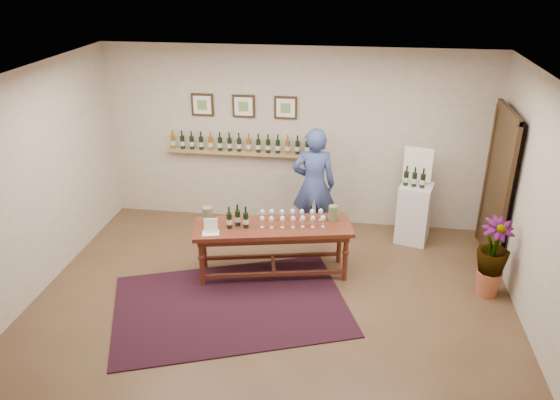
# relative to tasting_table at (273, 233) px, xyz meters

# --- Properties ---
(ground) EXTENTS (6.00, 6.00, 0.00)m
(ground) POSITION_rel_tasting_table_xyz_m (0.09, -0.78, -0.62)
(ground) COLOR #503723
(ground) RESTS_ON ground
(room_shell) EXTENTS (6.00, 6.00, 6.00)m
(room_shell) POSITION_rel_tasting_table_xyz_m (2.20, 1.07, 0.50)
(room_shell) COLOR beige
(room_shell) RESTS_ON ground
(rug) EXTENTS (3.31, 2.75, 0.02)m
(rug) POSITION_rel_tasting_table_xyz_m (-0.41, -0.83, -0.62)
(rug) COLOR #410F0B
(rug) RESTS_ON ground
(tasting_table) EXTENTS (2.17, 1.08, 0.74)m
(tasting_table) POSITION_rel_tasting_table_xyz_m (0.00, 0.00, 0.00)
(tasting_table) COLOR #4E2813
(tasting_table) RESTS_ON ground
(table_glasses) EXTENTS (1.26, 0.48, 0.17)m
(table_glasses) POSITION_rel_tasting_table_xyz_m (0.24, 0.08, 0.20)
(table_glasses) COLOR white
(table_glasses) RESTS_ON tasting_table
(table_bottles) EXTENTS (0.27, 0.19, 0.27)m
(table_bottles) POSITION_rel_tasting_table_xyz_m (-0.45, -0.09, 0.24)
(table_bottles) COLOR black
(table_bottles) RESTS_ON tasting_table
(pitcher_left) EXTENTS (0.18, 0.18, 0.24)m
(pitcher_left) POSITION_rel_tasting_table_xyz_m (-0.86, -0.08, 0.23)
(pitcher_left) COLOR #636C43
(pitcher_left) RESTS_ON tasting_table
(pitcher_right) EXTENTS (0.16, 0.16, 0.22)m
(pitcher_right) POSITION_rel_tasting_table_xyz_m (0.77, 0.25, 0.22)
(pitcher_right) COLOR #636C43
(pitcher_right) RESTS_ON tasting_table
(menu_card) EXTENTS (0.24, 0.20, 0.19)m
(menu_card) POSITION_rel_tasting_table_xyz_m (-0.76, -0.31, 0.21)
(menu_card) COLOR white
(menu_card) RESTS_ON tasting_table
(display_pedestal) EXTENTS (0.56, 0.56, 0.91)m
(display_pedestal) POSITION_rel_tasting_table_xyz_m (1.95, 1.25, -0.17)
(display_pedestal) COLOR silver
(display_pedestal) RESTS_ON ground
(pedestal_bottles) EXTENTS (0.34, 0.17, 0.32)m
(pedestal_bottles) POSITION_rel_tasting_table_xyz_m (1.90, 1.20, 0.45)
(pedestal_bottles) COLOR black
(pedestal_bottles) RESTS_ON display_pedestal
(info_sign) EXTENTS (0.41, 0.13, 0.57)m
(info_sign) POSITION_rel_tasting_table_xyz_m (1.94, 1.35, 0.57)
(info_sign) COLOR white
(info_sign) RESTS_ON display_pedestal
(potted_plant) EXTENTS (0.55, 0.55, 0.92)m
(potted_plant) POSITION_rel_tasting_table_xyz_m (2.79, -0.11, -0.09)
(potted_plant) COLOR #AD5639
(potted_plant) RESTS_ON ground
(person) EXTENTS (0.69, 0.50, 1.76)m
(person) POSITION_rel_tasting_table_xyz_m (0.44, 1.10, 0.26)
(person) COLOR #374982
(person) RESTS_ON ground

